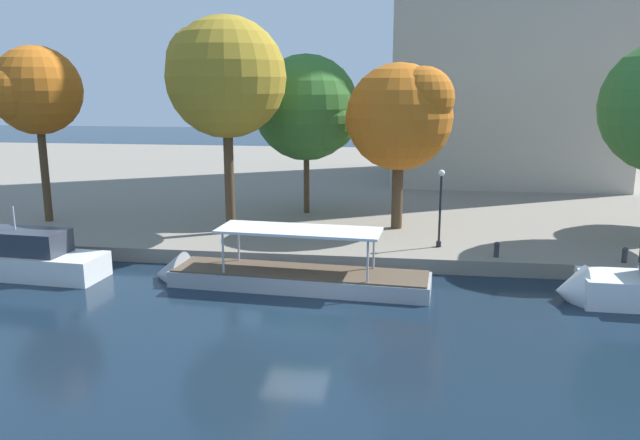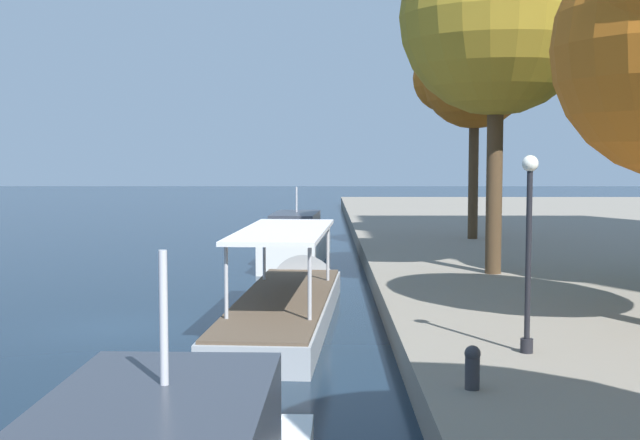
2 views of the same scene
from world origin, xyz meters
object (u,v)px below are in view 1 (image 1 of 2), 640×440
(tour_boat_1, at_px, (278,279))
(lamp_post, at_px, (440,205))
(tree_1, at_px, (33,91))
(tree_3, at_px, (399,115))
(mooring_bollard_0, at_px, (625,254))
(tree_4, at_px, (224,76))
(motor_yacht_0, at_px, (6,262))
(mooring_bollard_1, at_px, (497,249))
(tree_5, at_px, (310,108))

(tour_boat_1, distance_m, lamp_post, 9.72)
(tree_1, height_order, tree_3, tree_1)
(mooring_bollard_0, bearing_deg, tree_4, 169.84)
(lamp_post, bearing_deg, tree_3, 119.90)
(tour_boat_1, relative_size, tree_3, 1.38)
(tree_3, bearing_deg, mooring_bollard_0, -27.81)
(motor_yacht_0, xyz_separation_m, mooring_bollard_1, (24.08, 3.80, 0.55))
(tree_1, distance_m, tree_3, 21.99)
(tour_boat_1, bearing_deg, tree_5, -83.70)
(mooring_bollard_1, distance_m, tree_4, 17.44)
(mooring_bollard_0, distance_m, mooring_bollard_1, 6.02)
(mooring_bollard_1, relative_size, tree_5, 0.08)
(motor_yacht_0, height_order, lamp_post, lamp_post)
(tree_3, height_order, tree_4, tree_4)
(tree_3, distance_m, tree_4, 10.18)
(lamp_post, bearing_deg, tour_boat_1, -145.15)
(tree_5, bearing_deg, tree_4, -123.14)
(motor_yacht_0, distance_m, tree_5, 20.04)
(mooring_bollard_1, height_order, lamp_post, lamp_post)
(mooring_bollard_0, relative_size, lamp_post, 0.19)
(lamp_post, distance_m, tree_1, 25.09)
(mooring_bollard_1, bearing_deg, tree_3, 131.86)
(tour_boat_1, xyz_separation_m, lamp_post, (7.65, 5.33, 2.74))
(mooring_bollard_1, bearing_deg, mooring_bollard_0, -1.68)
(tree_3, bearing_deg, motor_yacht_0, -153.45)
(tour_boat_1, relative_size, lamp_post, 3.23)
(tree_4, bearing_deg, tour_boat_1, -58.84)
(lamp_post, height_order, tree_1, tree_1)
(motor_yacht_0, bearing_deg, lamp_post, -161.39)
(tour_boat_1, relative_size, tree_1, 1.24)
(tree_4, bearing_deg, tree_5, 56.86)
(mooring_bollard_1, height_order, tree_3, tree_3)
(tree_4, bearing_deg, tree_1, 175.69)
(tree_3, relative_size, tree_5, 0.93)
(motor_yacht_0, distance_m, mooring_bollard_1, 24.39)
(tree_1, bearing_deg, tour_boat_1, -26.23)
(motor_yacht_0, xyz_separation_m, tree_4, (9.28, 7.36, 9.07))
(tour_boat_1, height_order, mooring_bollard_0, tour_boat_1)
(tour_boat_1, relative_size, mooring_bollard_1, 17.00)
(lamp_post, xyz_separation_m, tree_5, (-8.14, 7.89, 4.68))
(motor_yacht_0, bearing_deg, mooring_bollard_1, -166.71)
(mooring_bollard_0, height_order, tree_5, tree_5)
(lamp_post, relative_size, tree_4, 0.34)
(mooring_bollard_1, height_order, tree_4, tree_4)
(mooring_bollard_1, relative_size, tree_1, 0.07)
(mooring_bollard_0, bearing_deg, tree_5, 150.18)
(tree_5, bearing_deg, tree_1, -162.59)
(motor_yacht_0, xyz_separation_m, mooring_bollard_0, (30.10, 3.63, 0.54))
(mooring_bollard_0, relative_size, tree_3, 0.08)
(tour_boat_1, distance_m, mooring_bollard_1, 11.09)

